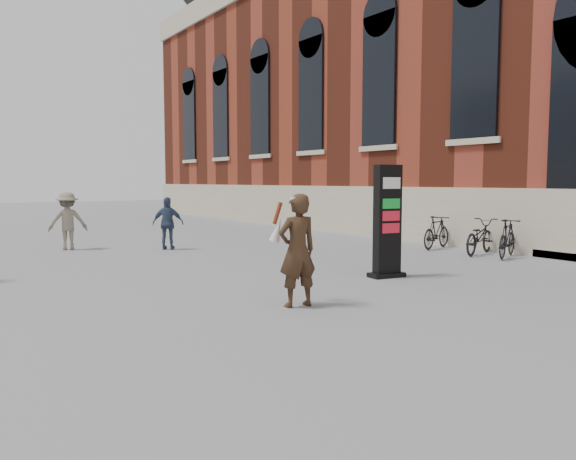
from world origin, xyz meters
TOP-DOWN VIEW (x-y plane):
  - ground at (0.00, 0.00)m, footprint 100.00×100.00m
  - station at (15.48, 6.00)m, footprint 12.15×44.50m
  - info_pylon at (3.90, 1.73)m, footprint 0.79×0.48m
  - woman at (0.79, 0.53)m, footprint 0.72×0.66m
  - pedestrian_b at (-0.49, 10.37)m, footprint 1.18×0.81m
  - pedestrian_c at (1.93, 8.73)m, footprint 0.96×0.80m
  - bike_5 at (8.60, 2.15)m, footprint 1.76×1.11m
  - bike_6 at (8.60, 3.02)m, footprint 1.94×1.17m
  - bike_7 at (8.60, 4.52)m, footprint 1.69×0.90m

SIDE VIEW (x-z plane):
  - ground at x=0.00m, z-range 0.00..0.00m
  - bike_6 at x=8.60m, z-range 0.00..0.96m
  - bike_7 at x=8.60m, z-range 0.00..0.98m
  - bike_5 at x=8.60m, z-range 0.00..1.02m
  - pedestrian_c at x=1.93m, z-range 0.00..1.53m
  - pedestrian_b at x=-0.49m, z-range 0.00..1.67m
  - woman at x=0.79m, z-range 0.02..1.82m
  - info_pylon at x=3.90m, z-range 0.00..2.33m
  - station at x=15.48m, z-range -1.49..17.66m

